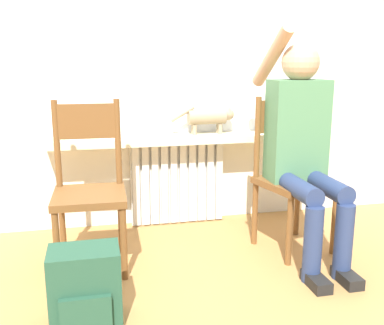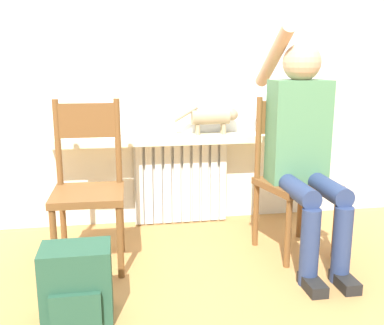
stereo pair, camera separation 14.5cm
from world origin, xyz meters
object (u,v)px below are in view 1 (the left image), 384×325
(cat, at_px, (210,117))
(backpack, at_px, (85,287))
(chair_left, at_px, (89,186))
(person, at_px, (303,140))
(chair_right, at_px, (291,174))

(cat, height_order, backpack, cat)
(chair_left, height_order, person, person)
(chair_right, distance_m, cat, 0.72)
(cat, distance_m, backpack, 1.55)
(person, height_order, backpack, person)
(person, xyz_separation_m, backpack, (-1.26, -0.49, -0.53))
(chair_left, distance_m, chair_right, 1.22)
(chair_left, xyz_separation_m, backpack, (-0.03, -0.60, -0.30))
(person, relative_size, cat, 3.01)
(chair_right, bearing_deg, cat, 111.37)
(person, bearing_deg, cat, 121.54)
(chair_right, relative_size, person, 0.69)
(chair_left, xyz_separation_m, person, (1.23, -0.11, 0.23))
(chair_left, distance_m, cat, 1.03)
(chair_right, bearing_deg, backpack, -168.83)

